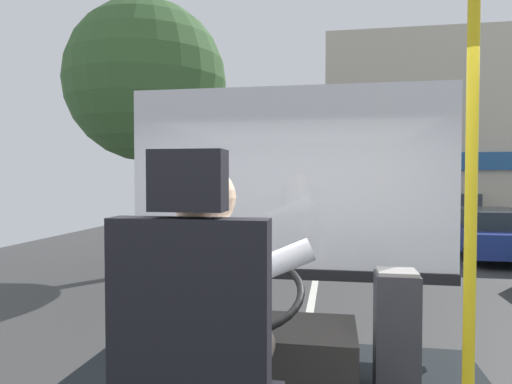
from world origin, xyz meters
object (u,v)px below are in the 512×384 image
(fare_box, at_px, (396,334))
(parked_car_blue, at_px, (489,232))
(parked_car_silver, at_px, (446,212))
(parked_car_charcoal, at_px, (419,205))
(bus_driver, at_px, (210,319))
(steering_console, at_px, (259,355))
(handrail_pole, at_px, (471,218))

(fare_box, height_order, parked_car_blue, fare_box)
(parked_car_silver, height_order, parked_car_charcoal, parked_car_silver)
(bus_driver, distance_m, steering_console, 1.18)
(bus_driver, bearing_deg, parked_car_charcoal, 78.17)
(handrail_pole, bearing_deg, bus_driver, -162.15)
(parked_car_charcoal, bearing_deg, steering_console, -102.46)
(bus_driver, height_order, steering_console, bus_driver)
(parked_car_blue, xyz_separation_m, parked_car_silver, (0.09, 4.94, 0.12))
(bus_driver, distance_m, parked_car_charcoal, 20.68)
(bus_driver, bearing_deg, parked_car_silver, 74.43)
(bus_driver, relative_size, steering_console, 0.74)
(steering_console, relative_size, parked_car_charcoal, 0.25)
(bus_driver, height_order, parked_car_blue, bus_driver)
(bus_driver, xyz_separation_m, parked_car_charcoal, (4.23, 20.22, -0.82))
(parked_car_blue, height_order, parked_car_silver, parked_car_silver)
(steering_console, xyz_separation_m, parked_car_silver, (4.39, 14.70, -0.25))
(parked_car_silver, bearing_deg, parked_car_charcoal, 92.00)
(parked_car_silver, bearing_deg, handrail_pole, -102.65)
(steering_console, relative_size, parked_car_blue, 0.27)
(steering_console, height_order, fare_box, steering_console)
(handrail_pole, bearing_deg, parked_car_blue, 72.21)
(steering_console, xyz_separation_m, parked_car_blue, (4.30, 9.76, -0.37))
(steering_console, bearing_deg, bus_driver, -90.00)
(handrail_pole, bearing_deg, fare_box, 99.80)
(parked_car_silver, bearing_deg, fare_box, -103.91)
(parked_car_silver, relative_size, parked_car_charcoal, 0.98)
(steering_console, height_order, parked_car_silver, steering_console)
(handrail_pole, height_order, parked_car_blue, handrail_pole)
(steering_console, distance_m, fare_box, 0.79)
(steering_console, xyz_separation_m, handrail_pole, (0.92, -0.76, 0.88))
(steering_console, height_order, parked_car_blue, steering_console)
(fare_box, height_order, parked_car_silver, fare_box)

